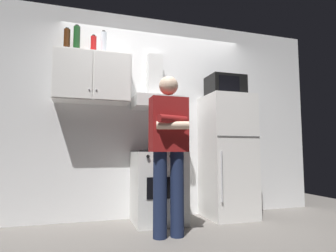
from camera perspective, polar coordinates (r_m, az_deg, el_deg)
name	(u,v)px	position (r m, az deg, el deg)	size (l,w,h in m)	color
ground_plane	(168,228)	(3.36, 0.00, -19.92)	(7.00, 7.00, 0.00)	slate
back_wall_tiled	(155,115)	(3.86, -2.59, 2.16)	(4.80, 0.10, 2.70)	white
upper_cabinet	(93,78)	(3.60, -15.03, 9.37)	(0.90, 0.37, 0.60)	white
stove_oven	(158,186)	(3.50, -2.01, -12.11)	(0.60, 0.62, 0.87)	white
range_hood	(156,94)	(3.68, -2.46, 6.45)	(0.60, 0.44, 0.75)	white
refrigerator	(227,156)	(3.84, 11.93, -5.92)	(0.60, 0.62, 1.60)	white
microwave	(225,87)	(3.95, 11.53, 7.83)	(0.48, 0.37, 0.28)	black
person_standing	(169,147)	(2.88, 0.16, -4.25)	(0.38, 0.33, 1.64)	#192342
bottle_soda_red	(94,45)	(3.72, -14.85, 15.59)	(0.07, 0.07, 0.24)	red
bottle_wine_green	(77,39)	(3.74, -18.02, 16.39)	(0.08, 0.08, 0.34)	#19471E
bottle_rum_dark	(67,40)	(3.76, -19.82, 15.99)	(0.08, 0.08, 0.30)	#47230F
bottle_vodka_clear	(103,44)	(3.79, -12.94, 15.87)	(0.07, 0.07, 0.33)	silver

